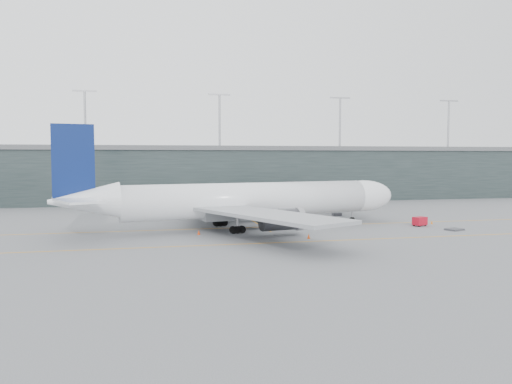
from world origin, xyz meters
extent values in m
plane|color=#59595E|center=(0.00, 0.00, 0.00)|extent=(320.00, 320.00, 0.00)
cube|color=orange|center=(0.00, -4.00, 0.01)|extent=(160.00, 0.25, 0.02)
cube|color=orange|center=(0.00, -20.00, 0.01)|extent=(160.00, 0.25, 0.02)
cube|color=orange|center=(5.00, 20.00, 0.01)|extent=(0.25, 60.00, 0.02)
cube|color=#1E2929|center=(0.00, 58.00, 7.00)|extent=(240.00, 35.00, 14.00)
cube|color=#55575A|center=(0.00, 58.00, 14.60)|extent=(240.00, 36.00, 1.20)
cylinder|color=#9E9EA3|center=(-30.00, 48.00, 22.00)|extent=(0.60, 0.60, 14.00)
cylinder|color=#9E9EA3|center=(5.00, 48.00, 22.00)|extent=(0.60, 0.60, 14.00)
cylinder|color=#9E9EA3|center=(40.00, 48.00, 22.00)|extent=(0.60, 0.60, 14.00)
cylinder|color=#9E9EA3|center=(75.00, 48.00, 22.00)|extent=(0.60, 0.60, 14.00)
cylinder|color=white|center=(2.32, -5.21, 4.95)|extent=(43.34, 12.84, 5.79)
ellipsoid|color=white|center=(24.89, -1.41, 4.95)|extent=(12.96, 7.73, 5.79)
cone|color=white|center=(-23.94, -9.63, 5.61)|extent=(11.06, 7.19, 5.56)
cube|color=gray|center=(1.39, -5.37, 2.71)|extent=(15.52, 7.09, 1.87)
cube|color=black|center=(28.39, -0.82, 5.89)|extent=(2.49, 3.10, 0.75)
cube|color=gray|center=(1.95, -19.96, 4.02)|extent=(19.27, 28.07, 0.51)
cylinder|color=#37373C|center=(5.63, -13.65, 2.43)|extent=(6.99, 4.31, 3.27)
cube|color=gray|center=(-2.85, 8.60, 4.02)|extent=(11.40, 27.87, 0.51)
cylinder|color=#37373C|center=(2.69, 3.85, 2.43)|extent=(6.99, 4.31, 3.27)
cube|color=#0A1A54|center=(-25.32, -9.86, 11.49)|extent=(6.07, 1.47, 11.21)
cube|color=white|center=(-24.01, -14.85, 6.07)|extent=(8.17, 9.78, 0.33)
cube|color=white|center=(-25.72, -4.72, 6.07)|extent=(5.91, 8.86, 0.33)
cylinder|color=black|center=(22.58, -1.80, 0.51)|extent=(1.08, 0.54, 1.03)
cylinder|color=#9E9EA3|center=(22.58, -1.80, 1.21)|extent=(0.28, 0.28, 2.43)
cylinder|color=black|center=(-0.63, -10.25, 0.61)|extent=(1.28, 0.66, 1.21)
cylinder|color=black|center=(-2.11, -1.41, 0.61)|extent=(1.28, 0.66, 1.21)
cube|color=#2B2C30|center=(23.95, 1.00, 4.38)|extent=(2.86, 3.21, 2.45)
cube|color=#2B2C30|center=(23.82, 8.28, 4.38)|extent=(2.40, 11.44, 2.19)
cube|color=#2B2C30|center=(23.61, 19.67, 4.38)|extent=(2.62, 11.44, 2.28)
cube|color=#2B2C30|center=(23.41, 31.07, 4.38)|extent=(2.84, 11.44, 2.37)
cylinder|color=#9E9EA3|center=(23.81, 8.89, 1.67)|extent=(0.44, 0.44, 3.33)
cube|color=#37373C|center=(23.81, 8.89, 0.31)|extent=(1.78, 1.35, 0.61)
cylinder|color=#2B2C30|center=(23.95, 40.50, 4.38)|extent=(3.51, 3.51, 2.63)
cylinder|color=#2B2C30|center=(23.95, 40.50, 1.58)|extent=(1.58, 1.58, 3.16)
cube|color=#AB0C1D|center=(32.39, -8.82, 0.92)|extent=(2.77, 2.26, 1.41)
cylinder|color=black|center=(31.77, -9.63, 0.22)|extent=(0.46, 0.30, 0.43)
cylinder|color=black|center=(33.39, -9.02, 0.22)|extent=(0.46, 0.30, 0.43)
cylinder|color=black|center=(31.39, -8.62, 0.22)|extent=(0.46, 0.30, 0.43)
cylinder|color=black|center=(33.01, -8.01, 0.22)|extent=(0.46, 0.30, 0.43)
cube|color=#3B3B40|center=(35.35, -14.63, 0.16)|extent=(3.19, 2.86, 0.26)
cube|color=#37373C|center=(-4.90, 10.31, 0.15)|extent=(2.53, 2.31, 0.21)
cube|color=#B6BDC3|center=(-4.90, 10.31, 1.08)|extent=(2.11, 2.06, 1.54)
cube|color=#263F97|center=(-4.90, 10.31, 1.88)|extent=(2.18, 2.12, 0.08)
cube|color=#37373C|center=(-3.47, 11.40, 0.13)|extent=(2.02, 1.74, 0.18)
cube|color=#A8AEB4|center=(-3.47, 11.40, 0.93)|extent=(1.65, 1.59, 1.33)
cube|color=#263F97|center=(-3.47, 11.40, 1.62)|extent=(1.71, 1.64, 0.07)
cube|color=#37373C|center=(0.38, 11.17, 0.13)|extent=(1.83, 1.50, 0.18)
cube|color=#AAADB6|center=(0.38, 11.17, 0.92)|extent=(1.47, 1.39, 1.32)
cube|color=#263F97|center=(0.38, 11.17, 1.61)|extent=(1.52, 1.44, 0.07)
cone|color=orange|center=(35.96, -6.90, 0.33)|extent=(0.41, 0.41, 0.65)
cone|color=#F24D0D|center=(8.88, -17.52, 0.38)|extent=(0.47, 0.47, 0.75)
cone|color=orange|center=(9.50, 12.72, 0.37)|extent=(0.47, 0.47, 0.74)
cone|color=red|center=(-6.83, -10.31, 0.38)|extent=(0.48, 0.48, 0.76)
camera|label=1|loc=(-14.72, -88.07, 12.17)|focal=35.00mm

